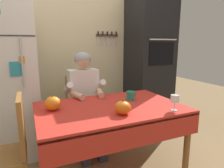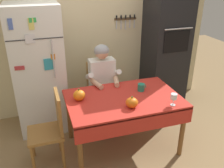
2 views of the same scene
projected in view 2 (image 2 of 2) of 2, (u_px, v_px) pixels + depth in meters
ground_plane at (125, 150)px, 3.27m from camera, size 10.00×10.00×0.00m
back_wall_assembly at (100, 30)px, 3.89m from camera, size 3.70×0.13×2.60m
refrigerator at (39, 70)px, 3.45m from camera, size 0.68×0.71×1.80m
wall_oven at (165, 46)px, 3.97m from camera, size 0.60×0.64×2.10m
dining_table at (124, 104)px, 3.05m from camera, size 1.40×0.90×0.74m
chair_behind_person at (100, 89)px, 3.77m from camera, size 0.40×0.40×0.93m
seated_person at (103, 80)px, 3.51m from camera, size 0.47×0.55×1.25m
chair_left_side at (51, 126)px, 2.87m from camera, size 0.40×0.40×0.93m
coffee_mug at (141, 87)px, 3.19m from camera, size 0.12×0.09×0.10m
wine_glass at (174, 97)px, 2.82m from camera, size 0.08×0.08×0.15m
pumpkin_large at (132, 103)px, 2.80m from camera, size 0.14×0.14×0.14m
pumpkin_medium at (79, 95)px, 2.95m from camera, size 0.15×0.15×0.15m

